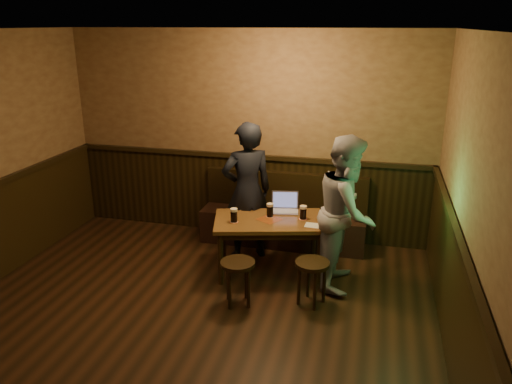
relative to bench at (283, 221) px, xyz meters
The scene contains 12 objects.
room 2.74m from the bench, 102.55° to the right, with size 5.04×6.04×2.84m.
bench is the anchor object (origin of this frame).
pub_table 0.92m from the bench, 90.00° to the right, with size 1.42×1.03×0.69m.
stool_left 1.67m from the bench, 95.58° to the right, with size 0.48×0.48×0.49m.
stool_right 1.59m from the bench, 67.92° to the right, with size 0.48×0.48×0.49m.
pint_left 1.21m from the bench, 109.63° to the right, with size 0.11×0.11×0.17m.
pint_mid 0.92m from the bench, 90.81° to the right, with size 0.11×0.11×0.17m.
pint_right 0.97m from the bench, 63.85° to the right, with size 0.11×0.11×0.17m.
laptop 0.72m from the bench, 77.58° to the right, with size 0.36×0.31×0.23m.
menu 1.15m from the bench, 60.17° to the right, with size 0.22×0.15×0.00m, color silver.
person_suit 0.85m from the bench, 125.42° to the right, with size 0.64×0.42×1.75m, color black.
person_grey 1.40m from the bench, 45.86° to the right, with size 0.84×0.66×1.74m, color #98989D.
Camera 1 is at (1.73, -3.42, 2.86)m, focal length 35.00 mm.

